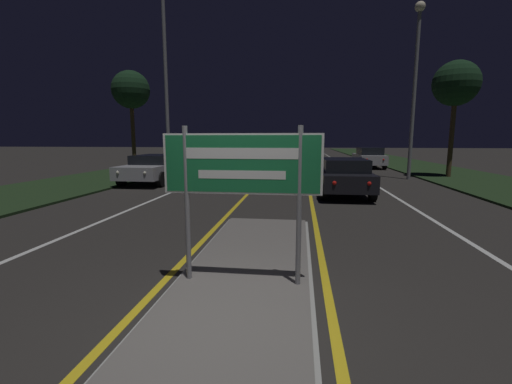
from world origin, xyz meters
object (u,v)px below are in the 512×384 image
(highway_sign, at_px, (242,172))
(streetlight_left_near, at_px, (164,41))
(car_approaching_0, at_px, (154,168))
(car_approaching_2, at_px, (244,150))
(car_receding_0, at_px, (344,175))
(streetlight_right_near, at_px, (416,70))
(car_receding_1, at_px, (369,157))
(car_approaching_1, at_px, (259,154))

(highway_sign, bearing_deg, streetlight_left_near, 115.27)
(car_approaching_0, xyz_separation_m, car_approaching_2, (0.53, 23.36, 0.05))
(highway_sign, relative_size, car_receding_0, 0.49)
(streetlight_right_near, distance_m, car_receding_1, 8.69)
(streetlight_right_near, bearing_deg, car_approaching_1, 130.19)
(streetlight_left_near, relative_size, car_approaching_1, 2.30)
(car_approaching_2, bearing_deg, highway_sign, -80.80)
(car_approaching_0, bearing_deg, car_approaching_2, 88.71)
(highway_sign, bearing_deg, car_approaching_1, 96.23)
(highway_sign, distance_m, car_receding_0, 8.94)
(streetlight_right_near, bearing_deg, car_approaching_0, -166.53)
(car_approaching_1, bearing_deg, car_approaching_0, -103.91)
(streetlight_right_near, height_order, car_receding_0, streetlight_right_near)
(streetlight_left_near, relative_size, car_receding_1, 2.36)
(streetlight_left_near, relative_size, car_approaching_2, 2.44)
(car_receding_1, xyz_separation_m, car_approaching_1, (-8.44, 3.42, 0.03))
(streetlight_left_near, distance_m, streetlight_right_near, 12.64)
(streetlight_right_near, height_order, car_approaching_0, streetlight_right_near)
(streetlight_right_near, xyz_separation_m, car_approaching_1, (-9.06, 10.73, -4.63))
(highway_sign, distance_m, car_approaching_1, 24.88)
(car_approaching_1, bearing_deg, streetlight_left_near, -106.41)
(streetlight_right_near, distance_m, car_receding_0, 8.20)
(car_approaching_1, bearing_deg, streetlight_right_near, -49.81)
(highway_sign, bearing_deg, streetlight_right_near, 65.53)
(streetlight_right_near, relative_size, car_approaching_1, 1.85)
(car_approaching_2, bearing_deg, car_approaching_1, -73.44)
(car_receding_0, xyz_separation_m, car_approaching_2, (-7.96, 25.80, 0.04))
(car_receding_0, bearing_deg, streetlight_left_near, 152.48)
(car_receding_1, relative_size, car_approaching_1, 0.98)
(car_receding_0, height_order, car_approaching_0, car_receding_0)
(streetlight_left_near, distance_m, car_receding_1, 15.76)
(streetlight_left_near, xyz_separation_m, streetlight_right_near, (12.51, 0.98, -1.56))
(car_receding_0, bearing_deg, car_receding_1, 75.31)
(car_approaching_0, distance_m, car_approaching_1, 14.12)
(streetlight_left_near, xyz_separation_m, car_approaching_0, (0.05, -2.00, -6.26))
(streetlight_left_near, bearing_deg, car_approaching_1, 73.59)
(streetlight_left_near, xyz_separation_m, car_receding_0, (8.54, -4.45, -6.25))
(highway_sign, relative_size, car_approaching_2, 0.49)
(streetlight_left_near, relative_size, car_approaching_0, 2.38)
(car_receding_1, bearing_deg, car_approaching_2, 130.87)
(car_receding_1, xyz_separation_m, car_approaching_2, (-11.30, 13.06, 0.01))
(highway_sign, relative_size, streetlight_right_near, 0.25)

